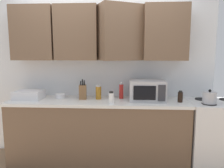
{
  "coord_description": "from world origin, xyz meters",
  "views": [
    {
      "loc": [
        0.38,
        -3.29,
        1.57
      ],
      "look_at": [
        0.19,
        -0.25,
        1.12
      ],
      "focal_mm": 35.32,
      "sensor_mm": 36.0,
      "label": 1
    }
  ],
  "objects_px": {
    "bottle_red_sauce": "(121,91)",
    "bowl_ceramic_small": "(61,96)",
    "microwave": "(147,90)",
    "dish_rack": "(29,95)",
    "bottle_amber_vinegar": "(98,92)",
    "bottle_white_jar": "(111,98)",
    "knife_block": "(83,92)",
    "bottle_soy_dark": "(180,97)",
    "stove_range": "(216,134)",
    "kettle": "(209,98)"
  },
  "relations": [
    {
      "from": "bottle_red_sauce",
      "to": "bowl_ceramic_small",
      "type": "distance_m",
      "value": 0.88
    },
    {
      "from": "microwave",
      "to": "dish_rack",
      "type": "bearing_deg",
      "value": -179.62
    },
    {
      "from": "dish_rack",
      "to": "bottle_amber_vinegar",
      "type": "relative_size",
      "value": 1.92
    },
    {
      "from": "bottle_white_jar",
      "to": "bowl_ceramic_small",
      "type": "xyz_separation_m",
      "value": [
        -0.76,
        0.31,
        -0.05
      ]
    },
    {
      "from": "knife_block",
      "to": "bottle_white_jar",
      "type": "xyz_separation_m",
      "value": [
        0.42,
        -0.27,
        -0.03
      ]
    },
    {
      "from": "microwave",
      "to": "bottle_soy_dark",
      "type": "height_order",
      "value": "microwave"
    },
    {
      "from": "knife_block",
      "to": "stove_range",
      "type": "bearing_deg",
      "value": -2.09
    },
    {
      "from": "stove_range",
      "to": "kettle",
      "type": "distance_m",
      "value": 0.58
    },
    {
      "from": "knife_block",
      "to": "bottle_red_sauce",
      "type": "distance_m",
      "value": 0.55
    },
    {
      "from": "bottle_soy_dark",
      "to": "bottle_amber_vinegar",
      "type": "distance_m",
      "value": 1.12
    },
    {
      "from": "bottle_white_jar",
      "to": "microwave",
      "type": "bearing_deg",
      "value": 25.72
    },
    {
      "from": "knife_block",
      "to": "bottle_soy_dark",
      "type": "bearing_deg",
      "value": -4.82
    },
    {
      "from": "bottle_amber_vinegar",
      "to": "stove_range",
      "type": "bearing_deg",
      "value": -2.81
    },
    {
      "from": "bottle_red_sauce",
      "to": "bottle_soy_dark",
      "type": "distance_m",
      "value": 0.81
    },
    {
      "from": "stove_range",
      "to": "bottle_white_jar",
      "type": "xyz_separation_m",
      "value": [
        -1.43,
        -0.2,
        0.53
      ]
    },
    {
      "from": "dish_rack",
      "to": "bowl_ceramic_small",
      "type": "relative_size",
      "value": 2.63
    },
    {
      "from": "stove_range",
      "to": "bottle_white_jar",
      "type": "height_order",
      "value": "bottle_white_jar"
    },
    {
      "from": "dish_rack",
      "to": "stove_range",
      "type": "bearing_deg",
      "value": -0.44
    },
    {
      "from": "dish_rack",
      "to": "bottle_white_jar",
      "type": "xyz_separation_m",
      "value": [
        1.19,
        -0.22,
        0.02
      ]
    },
    {
      "from": "stove_range",
      "to": "bowl_ceramic_small",
      "type": "distance_m",
      "value": 2.24
    },
    {
      "from": "stove_range",
      "to": "bottle_red_sauce",
      "type": "xyz_separation_m",
      "value": [
        -1.3,
        0.14,
        0.56
      ]
    },
    {
      "from": "kettle",
      "to": "knife_block",
      "type": "xyz_separation_m",
      "value": [
        -1.68,
        0.21,
        0.02
      ]
    },
    {
      "from": "kettle",
      "to": "bottle_soy_dark",
      "type": "distance_m",
      "value": 0.36
    },
    {
      "from": "bottle_soy_dark",
      "to": "bottle_amber_vinegar",
      "type": "relative_size",
      "value": 0.78
    },
    {
      "from": "bottle_red_sauce",
      "to": "bowl_ceramic_small",
      "type": "xyz_separation_m",
      "value": [
        -0.88,
        -0.03,
        -0.08
      ]
    },
    {
      "from": "bottle_white_jar",
      "to": "bowl_ceramic_small",
      "type": "relative_size",
      "value": 1.13
    },
    {
      "from": "bottle_red_sauce",
      "to": "bottle_amber_vinegar",
      "type": "relative_size",
      "value": 1.18
    },
    {
      "from": "stove_range",
      "to": "bottle_amber_vinegar",
      "type": "bearing_deg",
      "value": 177.19
    },
    {
      "from": "stove_range",
      "to": "bottle_soy_dark",
      "type": "bearing_deg",
      "value": -175.01
    },
    {
      "from": "knife_block",
      "to": "bottle_red_sauce",
      "type": "bearing_deg",
      "value": 7.58
    },
    {
      "from": "dish_rack",
      "to": "knife_block",
      "type": "xyz_separation_m",
      "value": [
        0.77,
        0.05,
        0.04
      ]
    },
    {
      "from": "dish_rack",
      "to": "bottle_white_jar",
      "type": "relative_size",
      "value": 2.32
    },
    {
      "from": "microwave",
      "to": "bottle_soy_dark",
      "type": "distance_m",
      "value": 0.45
    },
    {
      "from": "bottle_white_jar",
      "to": "bowl_ceramic_small",
      "type": "bearing_deg",
      "value": 157.8
    },
    {
      "from": "knife_block",
      "to": "bottle_soy_dark",
      "type": "relative_size",
      "value": 1.86
    },
    {
      "from": "kettle",
      "to": "microwave",
      "type": "distance_m",
      "value": 0.8
    },
    {
      "from": "stove_range",
      "to": "bowl_ceramic_small",
      "type": "relative_size",
      "value": 6.3
    },
    {
      "from": "bottle_red_sauce",
      "to": "bottle_soy_dark",
      "type": "height_order",
      "value": "bottle_red_sauce"
    },
    {
      "from": "stove_range",
      "to": "microwave",
      "type": "relative_size",
      "value": 1.9
    },
    {
      "from": "bottle_amber_vinegar",
      "to": "knife_block",
      "type": "bearing_deg",
      "value": -176.75
    },
    {
      "from": "microwave",
      "to": "knife_block",
      "type": "relative_size",
      "value": 1.67
    },
    {
      "from": "bottle_amber_vinegar",
      "to": "bottle_white_jar",
      "type": "distance_m",
      "value": 0.35
    },
    {
      "from": "knife_block",
      "to": "bottle_red_sauce",
      "type": "height_order",
      "value": "knife_block"
    },
    {
      "from": "knife_block",
      "to": "bottle_amber_vinegar",
      "type": "height_order",
      "value": "knife_block"
    },
    {
      "from": "bottle_red_sauce",
      "to": "kettle",
      "type": "bearing_deg",
      "value": -13.87
    },
    {
      "from": "bottle_red_sauce",
      "to": "bottle_amber_vinegar",
      "type": "height_order",
      "value": "bottle_red_sauce"
    },
    {
      "from": "microwave",
      "to": "knife_block",
      "type": "bearing_deg",
      "value": 177.68
    },
    {
      "from": "knife_block",
      "to": "bowl_ceramic_small",
      "type": "distance_m",
      "value": 0.34
    },
    {
      "from": "dish_rack",
      "to": "bottle_amber_vinegar",
      "type": "distance_m",
      "value": 0.99
    },
    {
      "from": "stove_range",
      "to": "microwave",
      "type": "bearing_deg",
      "value": 178.12
    }
  ]
}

